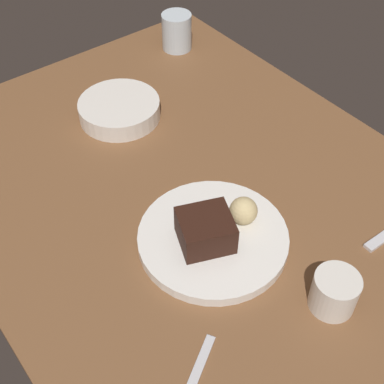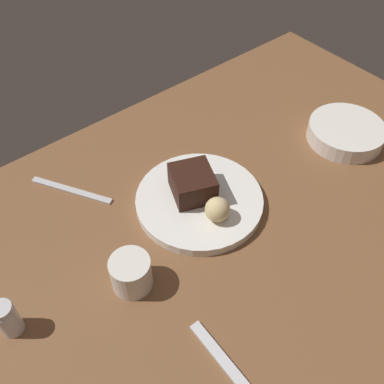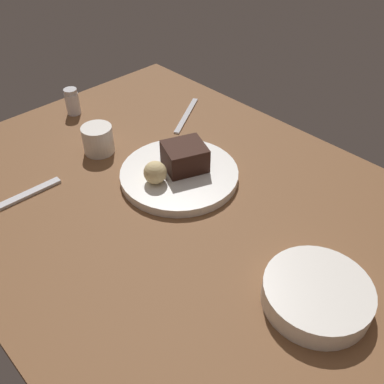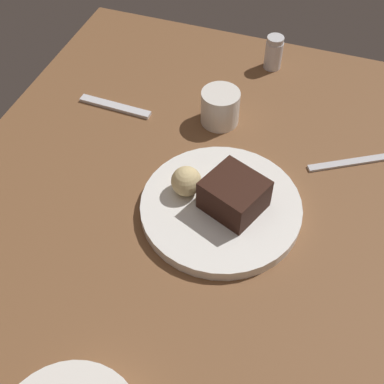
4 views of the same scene
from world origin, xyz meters
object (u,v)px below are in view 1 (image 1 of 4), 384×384
Objects in this scene: chocolate_cake_slice at (205,230)px; side_bowl at (119,109)px; coffee_cup at (334,292)px; bread_roll at (243,211)px; water_glass at (177,31)px; dessert_plate at (213,238)px.

side_bowl is at bearing 168.42° from chocolate_cake_slice.
chocolate_cake_slice is at bearing -157.42° from coffee_cup.
bread_roll is at bearing 86.91° from chocolate_cake_slice.
coffee_cup is (20.66, 0.59, -1.15)cm from bread_roll.
coffee_cup reaches higher than side_bowl.
coffee_cup is at bearing 22.58° from chocolate_cake_slice.
side_bowl is at bearing 179.91° from bread_roll.
chocolate_cake_slice is at bearing -11.58° from side_bowl.
water_glass is at bearing 153.98° from bread_roll.
coffee_cup is (21.32, 6.82, 2.37)cm from dessert_plate.
dessert_plate is 5.28× the size of bread_roll.
coffee_cup is (21.10, 8.77, -1.48)cm from chocolate_cake_slice.
chocolate_cake_slice reaches higher than bread_roll.
chocolate_cake_slice is at bearing -83.44° from dessert_plate.
dessert_plate is at bearing -96.11° from bread_roll.
water_glass is at bearing 147.41° from chocolate_cake_slice.
coffee_cup is at bearing 0.49° from side_bowl.
water_glass reaches higher than dessert_plate.
water_glass is 81.23cm from coffee_cup.
water_glass is (-55.36, 33.58, 3.59)cm from dessert_plate.
water_glass is (-56.03, 27.35, 0.07)cm from bread_roll.
bread_roll reaches higher than dessert_plate.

